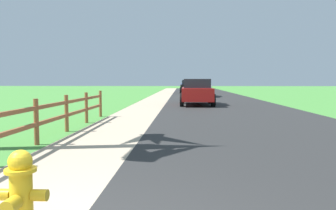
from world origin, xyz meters
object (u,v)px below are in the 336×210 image
Objects in this scene: parked_car_white at (201,88)px; parked_car_blue at (188,85)px; fire_hydrant at (21,193)px; parked_suv_red at (197,92)px; parked_car_black at (189,86)px.

parked_car_white is 1.01× the size of parked_car_blue.
parked_car_white is 17.26m from parked_car_blue.
parked_car_blue reaches higher than fire_hydrant.
parked_suv_red is 0.92× the size of parked_car_blue.
fire_hydrant is 0.17× the size of parked_car_black.
parked_suv_red reaches higher than fire_hydrant.
parked_car_blue is at bearing 86.95° from fire_hydrant.
parked_suv_red is (2.41, 17.14, 0.39)m from fire_hydrant.
parked_car_white is 8.71m from parked_car_black.
parked_car_blue is (-0.82, 17.24, -0.04)m from parked_car_white.
parked_suv_red is 10.52m from parked_car_white.
parked_car_white is at bearing 85.68° from parked_suv_red.
parked_suv_red is 0.93× the size of parked_car_black.
fire_hydrant is 36.37m from parked_car_black.
parked_car_black is at bearing 90.23° from parked_suv_red.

